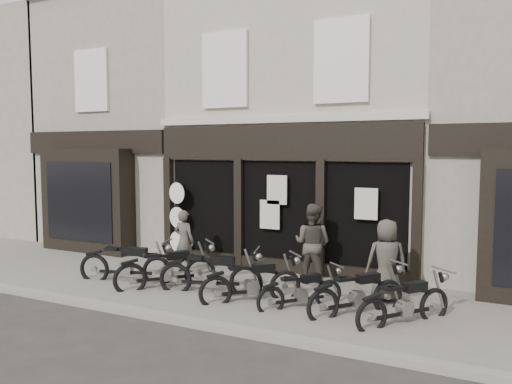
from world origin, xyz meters
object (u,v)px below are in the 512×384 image
at_px(motorcycle_1, 167,273).
at_px(motorcycle_3, 252,286).
at_px(man_right, 387,260).
at_px(man_centre, 312,243).
at_px(motorcycle_4, 301,294).
at_px(advert_sign_post, 178,224).
at_px(man_left, 184,241).
at_px(motorcycle_6, 405,307).
at_px(motorcycle_2, 212,277).
at_px(motorcycle_5, 358,298).
at_px(motorcycle_0, 127,267).

bearing_deg(motorcycle_1, motorcycle_3, -48.70).
bearing_deg(man_right, motorcycle_1, -10.24).
bearing_deg(man_centre, motorcycle_4, 108.17).
relative_size(motorcycle_1, man_centre, 1.01).
relative_size(motorcycle_4, man_right, 0.91).
height_order(man_right, advert_sign_post, advert_sign_post).
relative_size(motorcycle_3, man_left, 1.11).
height_order(motorcycle_6, man_left, man_left).
bearing_deg(motorcycle_2, motorcycle_5, -16.38).
relative_size(motorcycle_1, motorcycle_5, 1.04).
xyz_separation_m(motorcycle_5, man_centre, (-1.53, 1.68, 0.65)).
bearing_deg(man_centre, motorcycle_5, 137.62).
xyz_separation_m(man_centre, man_right, (1.86, -0.63, -0.09)).
relative_size(motorcycle_0, man_centre, 1.22).
xyz_separation_m(motorcycle_1, motorcycle_5, (4.41, 0.12, -0.03)).
bearing_deg(motorcycle_6, man_centre, 91.27).
bearing_deg(motorcycle_3, man_right, -17.92).
relative_size(man_right, advert_sign_post, 0.71).
bearing_deg(man_left, advert_sign_post, -43.12).
distance_m(motorcycle_1, man_right, 4.92).
bearing_deg(motorcycle_1, man_right, -33.57).
height_order(motorcycle_1, man_left, man_left).
distance_m(man_centre, man_right, 1.97).
bearing_deg(man_right, motorcycle_0, -12.98).
bearing_deg(motorcycle_1, motorcycle_5, -45.89).
distance_m(motorcycle_1, man_centre, 3.46).
relative_size(motorcycle_0, motorcycle_5, 1.26).
distance_m(man_right, advert_sign_post, 6.13).
bearing_deg(motorcycle_3, motorcycle_4, -40.01).
bearing_deg(motorcycle_5, motorcycle_6, -60.14).
bearing_deg(motorcycle_3, motorcycle_0, 135.42).
distance_m(motorcycle_2, man_left, 2.11).
height_order(motorcycle_3, man_left, man_left).
xyz_separation_m(motorcycle_3, motorcycle_6, (3.12, 0.01, -0.02)).
xyz_separation_m(motorcycle_6, man_left, (-5.80, 1.42, 0.51)).
bearing_deg(advert_sign_post, motorcycle_6, -8.06).
distance_m(motorcycle_4, man_centre, 1.96).
distance_m(man_centre, advert_sign_post, 4.20).
bearing_deg(motorcycle_2, motorcycle_4, -18.77).
height_order(motorcycle_4, motorcycle_6, motorcycle_6).
bearing_deg(motorcycle_1, motorcycle_4, -47.08).
distance_m(motorcycle_4, man_left, 4.03).
distance_m(motorcycle_6, man_left, 5.99).
height_order(motorcycle_0, man_left, man_left).
height_order(motorcycle_5, man_right, man_right).
distance_m(motorcycle_4, motorcycle_5, 1.13).
height_order(motorcycle_0, motorcycle_2, motorcycle_0).
bearing_deg(man_right, motorcycle_6, 91.90).
height_order(motorcycle_2, motorcycle_3, motorcycle_2).
relative_size(motorcycle_6, advert_sign_post, 0.75).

